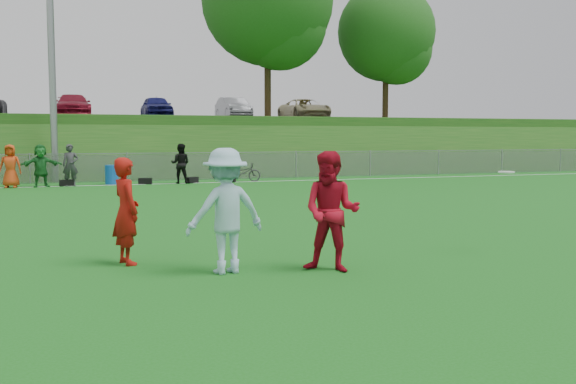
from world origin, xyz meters
name	(u,v)px	position (x,y,z in m)	size (l,w,h in m)	color
ground	(254,270)	(0.00, 0.00, 0.00)	(120.00, 120.00, 0.00)	#156214
sideline_far	(132,185)	(0.00, 18.00, 0.01)	(60.00, 0.10, 0.01)	white
fence	(127,167)	(0.00, 20.00, 0.65)	(58.00, 0.06, 1.30)	gray
light_pole	(51,27)	(-3.00, 20.80, 6.71)	(1.20, 0.40, 12.15)	gray
berm	(109,145)	(0.00, 31.00, 1.50)	(120.00, 18.00, 3.00)	#1B5417
parking_lot	(106,119)	(0.00, 33.00, 3.05)	(120.00, 12.00, 0.10)	black
tree_green_near	(271,6)	(8.16, 24.42, 9.03)	(7.14, 7.14, 9.95)	black
tree_green_far	(389,37)	(16.16, 25.92, 7.96)	(5.88, 5.88, 8.19)	black
car_row	(87,106)	(-1.17, 32.00, 3.82)	(32.04, 5.18, 1.44)	#BDBDBF
spectator_row	(60,165)	(-2.79, 18.00, 0.85)	(8.96, 0.91, 1.69)	#B3310C
gear_bags	(160,181)	(1.18, 18.10, 0.13)	(7.34, 0.53, 0.26)	black
player_red_left	(126,211)	(-1.77, 1.11, 0.85)	(0.62, 0.40, 1.69)	#A5110B
player_red_center	(332,212)	(1.07, -0.47, 0.90)	(0.88, 0.68, 1.80)	#AE0C1F
player_blue	(225,211)	(-0.44, -0.04, 0.92)	(1.19, 0.69, 1.85)	#9CC6D8
frisbee	(506,172)	(4.48, -0.10, 1.41)	(0.27, 0.27, 0.03)	white
recycling_bin	(112,175)	(-0.76, 18.46, 0.40)	(0.54, 0.54, 0.81)	#104DAD
bicycle	(243,172)	(4.80, 18.08, 0.42)	(0.55, 1.59, 0.84)	#2C2C2F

